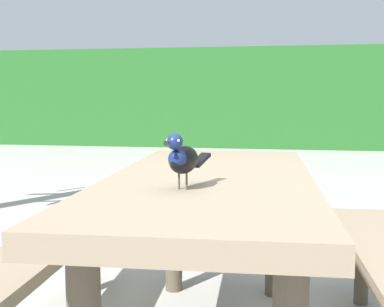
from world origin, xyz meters
name	(u,v)px	position (x,y,z in m)	size (l,w,h in m)	color
hedge_wall	(282,98)	(0.00, 9.66, 1.02)	(28.00, 2.24, 2.03)	#235B23
picnic_table_foreground	(211,222)	(-0.23, 0.17, 0.56)	(1.75, 1.83, 0.74)	#84725B
bird_grackle	(182,158)	(-0.27, -0.17, 0.84)	(0.12, 0.28, 0.18)	black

